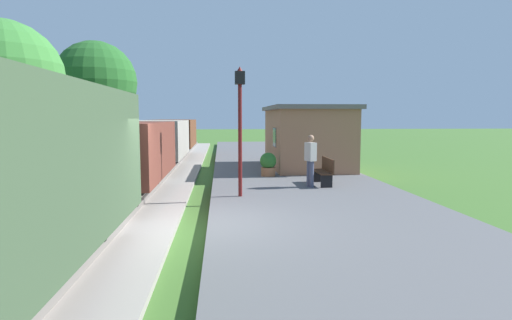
{
  "coord_description": "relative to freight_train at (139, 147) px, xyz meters",
  "views": [
    {
      "loc": [
        0.5,
        -8.87,
        2.53
      ],
      "look_at": [
        1.42,
        1.96,
        1.41
      ],
      "focal_mm": 29.21,
      "sensor_mm": 36.0,
      "label": 1
    }
  ],
  "objects": [
    {
      "name": "tree_field_distant",
      "position": [
        -7.81,
        14.83,
        2.95
      ],
      "size": [
        3.93,
        3.93,
        6.41
      ],
      "color": "#4C3823",
      "rests_on": "ground"
    },
    {
      "name": "lamp_post_near",
      "position": [
        3.45,
        -3.22,
        1.32
      ],
      "size": [
        0.28,
        0.28,
        3.7
      ],
      "color": "#591414",
      "rests_on": "platform_slab"
    },
    {
      "name": "bench_near_hut",
      "position": [
        6.39,
        -1.38,
        -0.76
      ],
      "size": [
        0.42,
        1.5,
        0.91
      ],
      "color": "#422819",
      "rests_on": "platform_slab"
    },
    {
      "name": "track_ballast",
      "position": [
        -0.0,
        -6.23,
        -1.42
      ],
      "size": [
        3.8,
        60.0,
        0.12
      ],
      "primitive_type": "cube",
      "color": "gray",
      "rests_on": "ground"
    },
    {
      "name": "rail_far",
      "position": [
        -0.72,
        -6.23,
        -1.29
      ],
      "size": [
        0.07,
        60.0,
        0.14
      ],
      "primitive_type": "cube",
      "color": "slate",
      "rests_on": "track_ballast"
    },
    {
      "name": "potted_planter",
      "position": [
        4.73,
        0.86,
        -0.76
      ],
      "size": [
        0.64,
        0.64,
        0.92
      ],
      "color": "#9E6642",
      "rests_on": "platform_slab"
    },
    {
      "name": "platform_slab",
      "position": [
        5.6,
        -6.23,
        -1.36
      ],
      "size": [
        6.0,
        60.0,
        0.25
      ],
      "primitive_type": "cube",
      "color": "#565659",
      "rests_on": "ground"
    },
    {
      "name": "ground_plane",
      "position": [
        2.4,
        -6.23,
        -1.48
      ],
      "size": [
        160.0,
        160.0,
        0.0
      ],
      "primitive_type": "plane",
      "color": "#3D6628"
    },
    {
      "name": "person_waiting",
      "position": [
        5.81,
        -1.8,
        -0.3
      ],
      "size": [
        0.36,
        0.44,
        1.71
      ],
      "rotation": [
        0.0,
        0.0,
        3.5
      ],
      "color": "#474C66",
      "rests_on": "platform_slab"
    },
    {
      "name": "station_hut",
      "position": [
        6.8,
        3.62,
        0.17
      ],
      "size": [
        3.5,
        5.8,
        2.78
      ],
      "color": "#9E6B4C",
      "rests_on": "platform_slab"
    },
    {
      "name": "tree_trackside_far",
      "position": [
        -4.55,
        0.09,
        2.36
      ],
      "size": [
        4.02,
        4.02,
        5.86
      ],
      "color": "#4C3823",
      "rests_on": "ground"
    },
    {
      "name": "tree_field_left",
      "position": [
        -3.83,
        8.43,
        2.95
      ],
      "size": [
        4.36,
        4.36,
        6.62
      ],
      "color": "#4C3823",
      "rests_on": "ground"
    },
    {
      "name": "freight_train",
      "position": [
        0.0,
        0.0,
        0.0
      ],
      "size": [
        2.5,
        26.0,
        2.72
      ],
      "color": "#384C33",
      "rests_on": "rail_near"
    },
    {
      "name": "rail_near",
      "position": [
        0.72,
        -6.23,
        -1.29
      ],
      "size": [
        0.07,
        60.0,
        0.14
      ],
      "primitive_type": "cube",
      "color": "slate",
      "rests_on": "track_ballast"
    }
  ]
}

